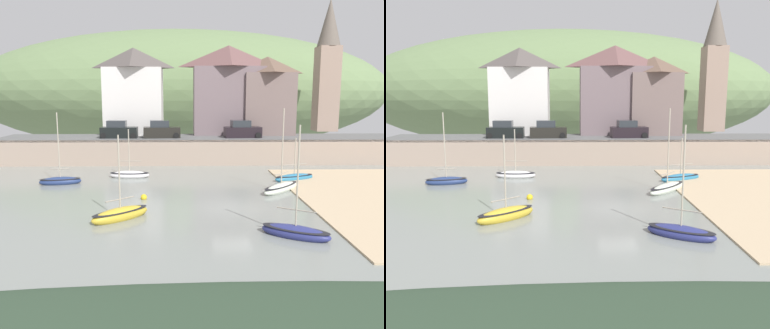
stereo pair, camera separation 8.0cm
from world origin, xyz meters
TOP-DOWN VIEW (x-y plane):
  - ground at (1.40, -9.56)m, footprint 48.00×41.00m
  - quay_seawall at (0.00, 17.50)m, footprint 48.00×9.40m
  - hillside_backdrop at (-3.84, 55.20)m, footprint 80.00×44.00m
  - waterfront_building_left at (-9.12, 25.20)m, footprint 7.18×5.42m
  - waterfront_building_centre at (2.39, 25.20)m, footprint 8.73×5.25m
  - waterfront_building_right at (7.14, 25.20)m, footprint 6.30×6.04m
  - church_with_spire at (15.87, 29.20)m, footprint 3.00×3.00m
  - sailboat_far_left at (2.56, -5.41)m, footprint 3.69×2.89m
  - motorboat_with_cabin at (-6.88, -2.17)m, footprint 3.58×3.37m
  - sailboat_tall_mast at (-7.93, 10.15)m, footprint 3.58×1.55m
  - dinghy_open_wooden at (6.31, 8.53)m, footprint 3.95×2.39m
  - fishing_boat_green at (4.23, 4.60)m, footprint 3.83×3.96m
  - sailboat_nearest_shore at (-13.24, 7.55)m, footprint 3.50×1.82m
  - parked_car_near_slipway at (-10.42, 20.70)m, footprint 4.11×1.82m
  - parked_car_by_wall at (-5.62, 20.70)m, footprint 4.24×2.06m
  - parked_car_end_of_row at (3.55, 20.70)m, footprint 4.23×2.05m
  - mooring_buoy at (-5.94, 2.43)m, footprint 0.45×0.45m

SIDE VIEW (x-z plane):
  - mooring_buoy at x=-5.94m, z-range -0.09..0.36m
  - ground at x=1.40m, z-range -0.14..0.47m
  - dinghy_open_wooden at x=6.31m, z-range -1.65..2.14m
  - sailboat_tall_mast at x=-7.93m, z-range -1.96..2.46m
  - sailboat_nearest_shore at x=-13.24m, z-range -2.72..3.26m
  - sailboat_far_left at x=2.56m, z-range -2.69..3.24m
  - fishing_boat_green at x=4.23m, z-range -2.93..3.49m
  - motorboat_with_cabin at x=-6.88m, z-range -2.28..2.88m
  - quay_seawall at x=0.00m, z-range 0.16..2.56m
  - parked_car_near_slipway at x=-10.42m, z-range 2.23..4.18m
  - parked_car_by_wall at x=-5.62m, z-range 2.23..4.18m
  - parked_car_end_of_row at x=3.55m, z-range 2.23..4.18m
  - waterfront_building_right at x=7.14m, z-range 2.48..11.83m
  - waterfront_building_left at x=-9.12m, z-range 2.49..12.85m
  - waterfront_building_centre at x=2.39m, z-range 2.49..13.14m
  - hillside_backdrop at x=-3.84m, z-range -3.36..19.05m
  - church_with_spire at x=15.87m, z-range 2.67..19.66m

